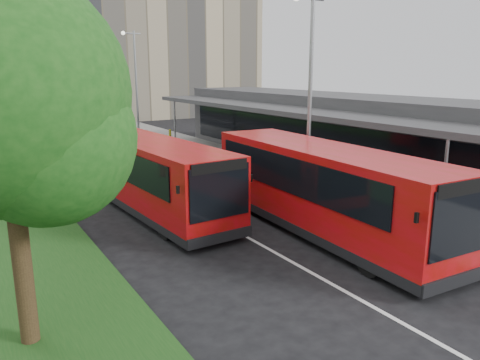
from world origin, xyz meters
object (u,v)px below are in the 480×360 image
Objects in this scene: bus_second at (152,175)px; bus_main at (324,190)px; bollard at (170,137)px; car_near at (66,117)px; tree_near at (4,111)px; lamp_post_far at (135,79)px; litter_bin at (246,160)px; car_far at (18,115)px; lamp_post_near at (309,87)px.

bus_main is at bearing -57.27° from bus_second.
bus_main is 20.09m from bollard.
car_near is (-0.29, 38.84, -0.82)m from bus_main.
bus_main is (9.41, 1.90, -3.15)m from tree_near.
lamp_post_far reaches higher than bollard.
lamp_post_far is at bearing 95.91° from litter_bin.
lamp_post_far is 0.77× the size of bus_main.
tree_near is 1.81× the size of car_near.
tree_near is at bearing -74.18° from car_far.
bollard is at bearing -51.65° from car_far.
car_far is (-5.79, 21.53, -4.15)m from lamp_post_far.
bus_second is 11.35× the size of litter_bin.
bollard is 19.28m from car_near.
bollard is at bearing 60.27° from tree_near.
car_far is at bearing 144.53° from car_near.
bus_main is (-1.72, -23.05, -3.22)m from lamp_post_far.
car_near is (3.63, 33.45, -0.74)m from bus_second.
car_far is at bearing 97.93° from lamp_post_near.
lamp_post_near is at bearing 63.23° from bus_main.
bollard is 0.27× the size of car_near.
car_near is at bearing 80.58° from bus_second.
lamp_post_far is 16.43m from car_near.
tree_near is at bearing -136.96° from litter_bin.
car_far reaches higher than litter_bin.
car_near is at bearing 77.39° from tree_near.
car_near is at bearing 99.87° from bollard.
lamp_post_far is 2.01× the size of car_near.
car_near is (-3.31, 19.00, 0.00)m from bollard.
bus_second is 33.65m from car_near.
car_far is at bearing 83.45° from tree_near.
bus_second is at bearing -148.04° from litter_bin.
tree_near is 27.32m from lamp_post_far.
tree_near reaches higher than bollard.
car_near reaches higher than litter_bin.
lamp_post_near is 17.33m from bollard.
bus_main is at bearing -68.41° from car_near.
lamp_post_far is 2.30× the size of car_far.
bus_main is 1.05× the size of bus_second.
tree_near is 12.18m from lamp_post_near.
bollard is at bearing 61.14° from bus_second.
lamp_post_near reaches higher than litter_bin.
bus_second reaches higher than litter_bin.
lamp_post_near reaches higher than bollard.
lamp_post_far reaches higher than litter_bin.
tree_near is 46.96m from car_far.
tree_near is 0.90× the size of lamp_post_far.
bus_main is 9.87× the size of bollard.
bus_second is (-5.64, 2.35, -3.30)m from lamp_post_near.
tree_near is at bearing -156.03° from lamp_post_near.
car_far is (-0.15, 39.18, -0.85)m from bus_second.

